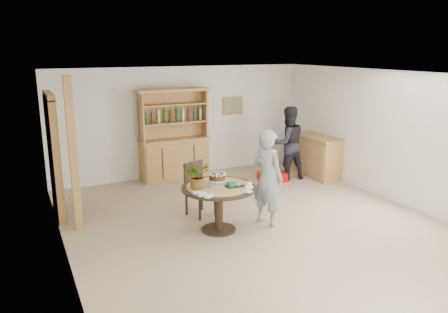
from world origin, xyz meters
TOP-DOWN VIEW (x-y plane):
  - ground at (0.00, 0.00)m, footprint 7.00×7.00m
  - room_shell at (0.00, 0.01)m, footprint 6.04×7.04m
  - doorway at (-2.93, 2.00)m, footprint 0.13×1.10m
  - pine_post at (-2.70, 1.20)m, footprint 0.12×0.12m
  - hutch at (-0.30, 3.24)m, footprint 1.62×0.54m
  - sideboard at (2.74, 2.00)m, footprint 0.54×1.26m
  - dining_table at (-0.65, 0.15)m, footprint 1.20×1.20m
  - dining_chair at (-0.68, 0.97)m, footprint 0.53×0.53m
  - birthday_cake at (-0.65, 0.20)m, footprint 0.30×0.30m
  - flower_vase at (-1.00, 0.20)m, footprint 0.47×0.44m
  - gift_tray at (-0.44, 0.02)m, footprint 0.30×0.20m
  - coffee_cup_a at (-0.25, -0.13)m, footprint 0.15×0.15m
  - coffee_cup_b at (-0.37, -0.30)m, footprint 0.15×0.15m
  - napkins at (-1.06, -0.17)m, footprint 0.24×0.33m
  - teen_boy at (0.20, 0.05)m, footprint 0.56×0.69m
  - adult_person at (1.98, 2.09)m, footprint 0.86×0.69m
  - red_suitcase at (1.59, 2.09)m, footprint 0.67×0.51m

SIDE VIEW (x-z plane):
  - ground at x=0.00m, z-range 0.00..0.00m
  - red_suitcase at x=1.59m, z-range 0.00..0.21m
  - sideboard at x=2.74m, z-range 0.00..0.94m
  - dining_chair at x=-0.68m, z-range 0.06..1.01m
  - dining_table at x=-0.65m, z-range 0.22..0.98m
  - hutch at x=-0.30m, z-range -0.33..1.71m
  - napkins at x=-1.06m, z-range 0.76..0.79m
  - gift_tray at x=-0.44m, z-range 0.75..0.83m
  - coffee_cup_b at x=-0.37m, z-range 0.75..0.84m
  - coffee_cup_a at x=-0.25m, z-range 0.76..0.84m
  - teen_boy at x=0.20m, z-range 0.00..1.63m
  - adult_person at x=1.98m, z-range 0.00..1.66m
  - birthday_cake at x=-0.65m, z-range 0.78..0.98m
  - flower_vase at x=-1.00m, z-range 0.76..1.18m
  - doorway at x=-2.93m, z-range 0.02..2.20m
  - pine_post at x=-2.70m, z-range 0.00..2.50m
  - room_shell at x=0.00m, z-range 0.48..3.00m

